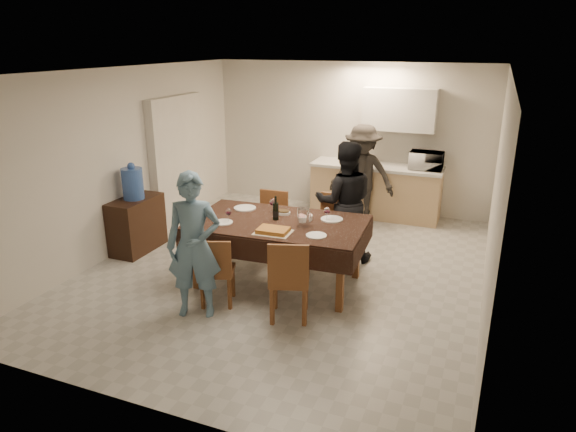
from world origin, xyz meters
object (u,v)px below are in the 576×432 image
at_px(savoury_tart, 273,230).
at_px(person_kitchen, 362,175).
at_px(person_near, 194,246).
at_px(water_pitcher, 303,218).
at_px(water_jug, 133,184).
at_px(wine_bottle, 276,208).
at_px(person_far, 344,202).
at_px(console, 137,225).
at_px(microwave, 426,161).
at_px(dining_table, 278,224).

xyz_separation_m(savoury_tart, person_kitchen, (0.30, 3.02, -0.02)).
xyz_separation_m(person_near, person_kitchen, (0.95, 3.69, 0.01)).
xyz_separation_m(water_pitcher, person_near, (-0.90, -1.00, -0.12)).
height_order(water_jug, wine_bottle, water_jug).
distance_m(water_pitcher, person_far, 1.12).
relative_size(person_near, person_kitchen, 0.99).
relative_size(console, savoury_tart, 2.06).
bearing_deg(person_near, console, 123.13).
xyz_separation_m(wine_bottle, microwave, (1.41, 3.04, 0.07)).
bearing_deg(person_kitchen, dining_table, -98.64).
height_order(dining_table, wine_bottle, wine_bottle).
bearing_deg(person_kitchen, savoury_tart, -95.69).
xyz_separation_m(console, water_jug, (0.00, 0.00, 0.62)).
bearing_deg(wine_bottle, water_jug, 175.34).
relative_size(dining_table, person_near, 1.33).
distance_m(console, person_kitchen, 3.67).
xyz_separation_m(microwave, person_kitchen, (-0.96, -0.45, -0.23)).
relative_size(savoury_tart, person_kitchen, 0.25).
bearing_deg(person_kitchen, water_jug, -138.75).
distance_m(console, water_pitcher, 2.76).
height_order(console, water_jug, water_jug).
distance_m(savoury_tart, microwave, 3.69).
bearing_deg(console, dining_table, -5.78).
height_order(wine_bottle, savoury_tart, wine_bottle).
relative_size(savoury_tart, person_far, 0.25).
bearing_deg(wine_bottle, microwave, 65.03).
bearing_deg(person_far, person_kitchen, -103.67).
bearing_deg(person_far, water_pitcher, 60.64).
bearing_deg(console, water_pitcher, -6.09).
xyz_separation_m(water_jug, wine_bottle, (2.29, -0.19, -0.03)).
bearing_deg(dining_table, savoury_tart, -78.35).
bearing_deg(person_far, savoury_tart, 53.48).
distance_m(savoury_tart, person_far, 1.50).
distance_m(console, person_far, 3.03).
xyz_separation_m(dining_table, person_kitchen, (0.40, 2.64, 0.04)).
distance_m(console, microwave, 4.72).
xyz_separation_m(water_pitcher, person_kitchen, (0.05, 2.69, -0.11)).
xyz_separation_m(water_pitcher, microwave, (1.01, 3.14, 0.12)).
relative_size(dining_table, microwave, 4.11).
bearing_deg(water_jug, person_near, -35.76).
distance_m(water_jug, person_kitchen, 3.64).
height_order(dining_table, savoury_tart, savoury_tart).
bearing_deg(dining_table, person_far, 59.26).
relative_size(console, wine_bottle, 2.81).
relative_size(wine_bottle, water_pitcher, 1.38).
bearing_deg(microwave, water_pitcher, 72.08).
relative_size(water_pitcher, person_kitchen, 0.13).
xyz_separation_m(dining_table, console, (-2.34, 0.24, -0.40)).
relative_size(wine_bottle, person_near, 0.18).
relative_size(console, person_far, 0.51).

